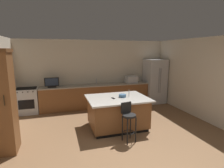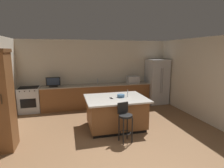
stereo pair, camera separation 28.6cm
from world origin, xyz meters
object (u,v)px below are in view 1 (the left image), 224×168
(range_oven, at_px, (28,101))
(microwave, at_px, (131,79))
(tv_monitor, at_px, (52,83))
(bar_stool_center, at_px, (128,119))
(tv_remote, at_px, (123,96))
(refrigerator, at_px, (155,81))
(fruit_bowl, at_px, (122,96))
(cell_phone, at_px, (113,98))
(kitchen_island, at_px, (117,112))

(range_oven, xyz_separation_m, microwave, (4.10, 0.00, 0.60))
(range_oven, distance_m, tv_monitor, 1.08)
(microwave, relative_size, tv_monitor, 0.92)
(range_oven, relative_size, bar_stool_center, 0.95)
(range_oven, relative_size, tv_monitor, 1.82)
(tv_remote, bearing_deg, refrigerator, 13.55)
(microwave, bearing_deg, bar_stool_center, -114.20)
(refrigerator, xyz_separation_m, range_oven, (-5.18, 0.08, -0.48))
(bar_stool_center, distance_m, fruit_bowl, 0.97)
(tv_monitor, bearing_deg, microwave, 0.92)
(range_oven, distance_m, fruit_bowl, 3.64)
(tv_remote, bearing_deg, cell_phone, 174.43)
(cell_phone, bearing_deg, tv_remote, 13.41)
(range_oven, bearing_deg, cell_phone, -39.90)
(bar_stool_center, xyz_separation_m, tv_remote, (0.22, 0.98, 0.33))
(microwave, bearing_deg, fruit_bowl, -119.17)
(refrigerator, relative_size, bar_stool_center, 1.91)
(kitchen_island, distance_m, range_oven, 3.48)
(microwave, relative_size, cell_phone, 3.20)
(microwave, distance_m, fruit_bowl, 2.43)
(microwave, relative_size, fruit_bowl, 2.20)
(microwave, height_order, bar_stool_center, microwave)
(tv_monitor, relative_size, bar_stool_center, 0.52)
(cell_phone, height_order, tv_remote, tv_remote)
(range_oven, relative_size, cell_phone, 6.32)
(refrigerator, distance_m, cell_phone, 3.32)
(refrigerator, distance_m, fruit_bowl, 3.05)
(tv_monitor, distance_m, fruit_bowl, 2.90)
(tv_monitor, distance_m, bar_stool_center, 3.53)
(range_oven, bearing_deg, kitchen_island, -37.80)
(microwave, distance_m, tv_remote, 2.33)
(cell_phone, bearing_deg, tv_monitor, 120.21)
(kitchen_island, relative_size, cell_phone, 11.74)
(refrigerator, relative_size, cell_phone, 12.71)
(tv_monitor, height_order, tv_remote, tv_monitor)
(kitchen_island, relative_size, range_oven, 1.86)
(cell_phone, bearing_deg, range_oven, 131.31)
(fruit_bowl, bearing_deg, range_oven, 143.92)
(microwave, bearing_deg, cell_phone, -124.43)
(kitchen_island, height_order, fruit_bowl, fruit_bowl)
(refrigerator, height_order, cell_phone, refrigerator)
(tv_monitor, bearing_deg, range_oven, 176.71)
(bar_stool_center, bearing_deg, cell_phone, 89.44)
(microwave, xyz_separation_m, cell_phone, (-1.49, -2.18, -0.15))
(fruit_bowl, bearing_deg, refrigerator, 41.92)
(kitchen_island, xyz_separation_m, cell_phone, (-0.15, -0.04, 0.46))
(refrigerator, relative_size, tv_remote, 11.22)
(refrigerator, xyz_separation_m, fruit_bowl, (-2.27, -2.04, 0.01))
(range_oven, xyz_separation_m, tv_monitor, (0.88, -0.05, 0.63))
(tv_monitor, bearing_deg, tv_remote, -43.41)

